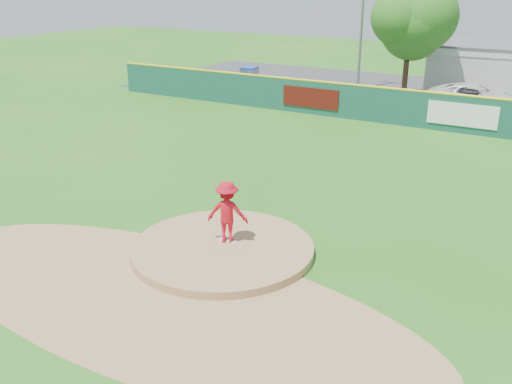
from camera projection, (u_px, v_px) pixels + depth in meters
The scene contains 12 objects.
ground at pixel (223, 252), 17.22m from camera, with size 120.00×120.00×0.00m, color #286B19.
pitchers_mound at pixel (223, 252), 17.22m from camera, with size 5.50×5.50×0.50m, color #9E774C.
pitching_rubber at pixel (228, 241), 17.36m from camera, with size 0.60×0.15×0.04m, color white.
infield_dirt_arc at pixel (159, 298), 14.80m from camera, with size 15.40×15.40×0.01m, color #9E774C.
parking_lot at pixel (440, 97), 38.98m from camera, with size 44.00×16.00×0.02m, color #38383A.
pitcher at pixel (227, 212), 17.05m from camera, with size 1.24×0.71×1.92m, color red.
van at pixel (473, 97), 35.41m from camera, with size 2.52×5.46×1.52m, color silver.
fence_banners at pixel (381, 106), 31.87m from camera, with size 12.36×0.04×1.20m.
playground_slide at pixel (249, 78), 41.33m from camera, with size 1.05×2.97×1.64m.
outfield_fence at pixel (403, 106), 31.34m from camera, with size 40.00×0.14×2.07m.
deciduous_tree at pixel (410, 30), 36.69m from camera, with size 5.60×5.60×7.36m.
light_pole_left at pixel (363, 3), 39.66m from camera, with size 1.75×0.25×11.00m.
Camera 1 is at (8.67, -12.81, 7.84)m, focal length 40.00 mm.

